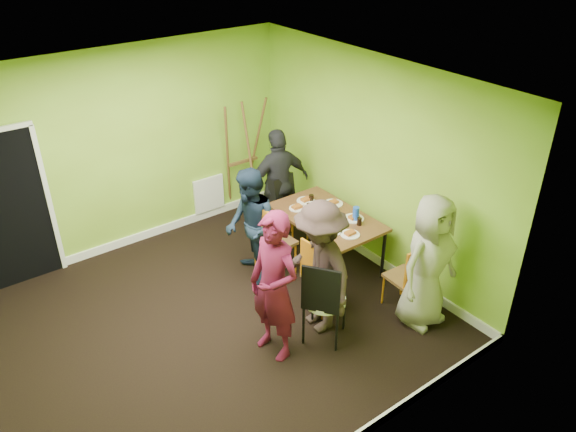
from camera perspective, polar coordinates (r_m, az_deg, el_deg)
name	(u,v)px	position (r m, az deg, el deg)	size (l,w,h in m)	color
ground	(209,325)	(6.78, -8.06, -10.87)	(5.00, 5.00, 0.00)	black
room_walls	(199,254)	(6.21, -9.08, -3.79)	(5.04, 4.54, 2.82)	olive
dining_table	(327,220)	(7.37, 3.94, -0.36)	(0.90, 1.50, 0.75)	black
chair_left_far	(270,237)	(7.16, -1.86, -2.18)	(0.47, 0.47, 1.06)	orange
chair_left_near	(319,272)	(6.62, 3.14, -5.72)	(0.43, 0.43, 0.97)	orange
chair_back_end	(284,195)	(8.00, -0.41, 2.13)	(0.46, 0.52, 0.96)	orange
chair_front_end	(409,274)	(6.79, 12.18, -5.80)	(0.39, 0.40, 0.91)	orange
chair_bentwood	(323,298)	(6.15, 3.62, -8.36)	(0.58, 0.58, 1.07)	black
easel	(244,159)	(8.58, -4.47, 5.78)	(0.74, 0.69, 1.84)	brown
plate_near_left	(297,208)	(7.49, 0.92, 0.79)	(0.21, 0.21, 0.01)	white
plate_near_right	(332,231)	(7.01, 4.53, -1.51)	(0.25, 0.25, 0.01)	white
plate_far_back	(306,201)	(7.68, 1.83, 1.55)	(0.25, 0.25, 0.01)	white
plate_far_front	(350,234)	(6.96, 6.32, -1.88)	(0.24, 0.24, 0.01)	white
plate_wall_back	(333,204)	(7.63, 4.61, 1.27)	(0.27, 0.27, 0.01)	white
plate_wall_front	(354,218)	(7.30, 6.69, -0.25)	(0.26, 0.26, 0.01)	white
thermos	(322,211)	(7.24, 3.49, 0.48)	(0.07, 0.07, 0.20)	white
blue_bottle	(356,214)	(7.23, 6.91, 0.23)	(0.08, 0.08, 0.19)	blue
orange_bottle	(310,209)	(7.41, 2.20, 0.71)	(0.04, 0.04, 0.08)	orange
glass_mid	(309,207)	(7.42, 2.15, 0.90)	(0.07, 0.07, 0.11)	black
glass_back	(311,198)	(7.67, 2.38, 1.84)	(0.07, 0.07, 0.09)	black
glass_front	(359,221)	(7.16, 7.26, -0.56)	(0.06, 0.06, 0.10)	black
cup_a	(324,222)	(7.11, 3.68, -0.61)	(0.11, 0.11, 0.09)	white
cup_b	(331,208)	(7.41, 4.43, 0.77)	(0.11, 0.11, 0.10)	white
person_standing	(274,287)	(5.86, -1.40, -7.24)	(0.63, 0.41, 1.72)	#550E2A
person_left_far	(250,227)	(7.04, -3.84, -1.17)	(0.75, 0.59, 1.55)	#142032
person_left_near	(320,268)	(6.23, 3.24, -5.27)	(1.05, 0.60, 1.62)	#302220
person_back_end	(279,183)	(8.02, -0.93, 3.33)	(0.95, 0.40, 1.63)	black
person_front_end	(428,262)	(6.50, 14.07, -4.53)	(0.80, 0.52, 1.64)	#9B9987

